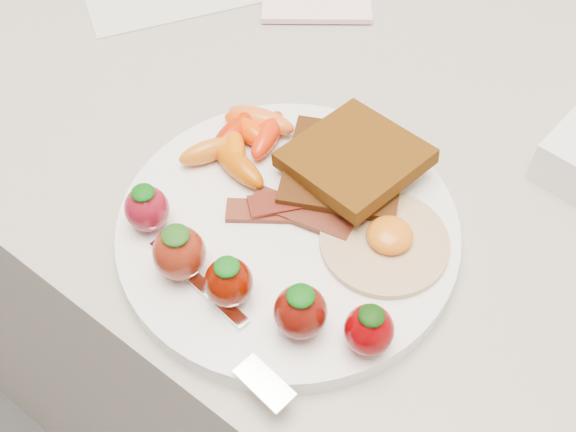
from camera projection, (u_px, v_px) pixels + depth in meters
The scene contains 9 objects.
counter at pixel (347, 348), 1.02m from camera, with size 2.00×0.60×0.90m, color gray.
plate at pixel (288, 230), 0.57m from camera, with size 0.27×0.27×0.02m, color white.
toast_lower at pixel (344, 170), 0.59m from camera, with size 0.09×0.09×0.01m, color black.
toast_upper at pixel (355, 158), 0.58m from camera, with size 0.09×0.09×0.01m, color black.
fried_egg at pixel (386, 240), 0.55m from camera, with size 0.11×0.11×0.02m.
bacon_strips at pixel (294, 208), 0.57m from camera, with size 0.10×0.09×0.01m.
baby_carrots at pixel (244, 139), 0.61m from camera, with size 0.08×0.10×0.02m.
strawberries at pixel (240, 275), 0.51m from camera, with size 0.23×0.07×0.05m.
fork at pixel (226, 325), 0.51m from camera, with size 0.16×0.06×0.00m.
Camera 1 is at (0.22, 1.28, 1.37)m, focal length 45.00 mm.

